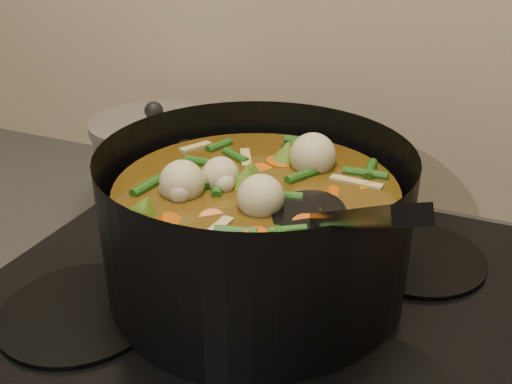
% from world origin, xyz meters
% --- Properties ---
extents(stovetop, '(0.62, 0.54, 0.03)m').
position_xyz_m(stovetop, '(0.00, 1.93, 0.92)').
color(stovetop, black).
rests_on(stovetop, counter).
extents(stockpot, '(0.44, 0.45, 0.25)m').
position_xyz_m(stockpot, '(-0.00, 1.93, 1.01)').
color(stockpot, black).
rests_on(stockpot, stovetop).
extents(saucepan, '(0.19, 0.19, 0.16)m').
position_xyz_m(saucepan, '(-0.23, 2.07, 0.99)').
color(saucepan, silver).
rests_on(saucepan, stovetop).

